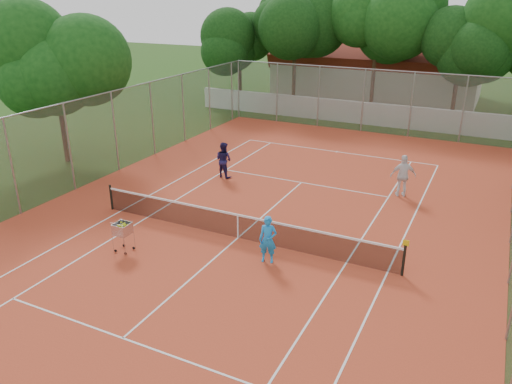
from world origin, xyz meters
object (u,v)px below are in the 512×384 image
at_px(tennis_net, 238,226).
at_px(player_far_left, 224,160).
at_px(player_near, 268,240).
at_px(ball_hopper, 123,236).
at_px(player_far_right, 403,176).
at_px(clubhouse, 377,71).

bearing_deg(tennis_net, player_far_left, 124.02).
height_order(player_near, ball_hopper, player_near).
xyz_separation_m(player_near, ball_hopper, (-4.79, -1.55, -0.24)).
xyz_separation_m(player_near, player_far_left, (-5.41, 6.56, 0.06)).
bearing_deg(player_near, ball_hopper, -176.36).
xyz_separation_m(player_far_left, player_far_right, (8.27, 1.33, 0.07)).
bearing_deg(clubhouse, ball_hopper, -91.96).
relative_size(clubhouse, player_near, 10.03).
bearing_deg(clubhouse, player_far_left, -94.14).
distance_m(player_near, player_far_left, 8.50).
height_order(clubhouse, player_far_right, clubhouse).
height_order(player_near, player_far_left, player_far_left).
relative_size(player_near, player_far_right, 0.87).
height_order(player_far_right, ball_hopper, player_far_right).
bearing_deg(player_near, player_far_right, 55.71).
distance_m(player_far_left, ball_hopper, 8.15).
bearing_deg(ball_hopper, player_near, 20.49).
distance_m(tennis_net, player_far_left, 6.63).
relative_size(tennis_net, player_far_right, 6.31).
relative_size(clubhouse, player_far_left, 9.39).
relative_size(player_near, player_far_left, 0.94).
xyz_separation_m(tennis_net, player_far_right, (4.57, 6.81, 0.45)).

